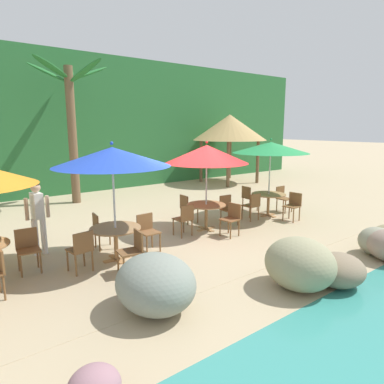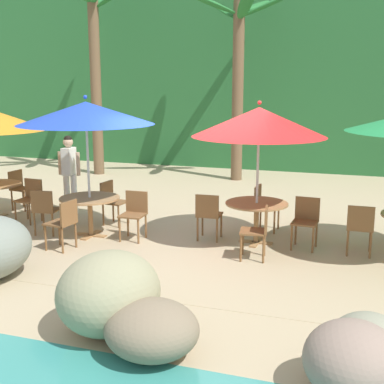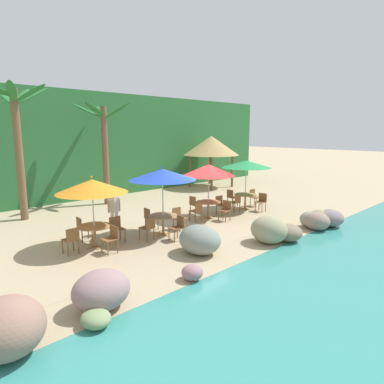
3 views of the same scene
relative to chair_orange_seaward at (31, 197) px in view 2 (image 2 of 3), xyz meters
The scene contains 21 objects.
ground_plane 3.66m from the chair_orange_seaward, ahead, with size 120.00×120.00×0.00m, color tan.
terrace_deck 3.66m from the chair_orange_seaward, ahead, with size 18.00×5.20×0.01m.
foliage_backdrop 9.81m from the chair_orange_seaward, 67.59° to the left, with size 28.00×2.40×6.00m.
chair_orange_seaward is the anchor object (origin of this frame).
chair_orange_inland 1.20m from the chair_orange_seaward, 136.41° to the left, with size 0.46×0.46×0.87m.
umbrella_blue 2.48m from the chair_orange_seaward, 17.65° to the right, with size 2.45×2.45×2.59m.
dining_table_blue 1.75m from the chair_orange_seaward, 17.65° to the right, with size 1.10×1.10×0.74m.
chair_blue_seaward 2.54m from the chair_orange_seaward, ahead, with size 0.43×0.44×0.87m.
chair_blue_inland 1.70m from the chair_orange_seaward, 11.07° to the left, with size 0.47×0.47×0.87m.
chair_blue_left 1.11m from the chair_orange_seaward, 41.44° to the right, with size 0.47×0.48×0.87m.
chair_blue_right 2.15m from the chair_orange_seaward, 40.04° to the right, with size 0.48×0.47×0.87m.
umbrella_red 4.94m from the chair_orange_seaward, ahead, with size 2.31×2.31×2.51m.
dining_table_red 4.67m from the chair_orange_seaward, ahead, with size 1.10×1.10×0.74m.
chair_red_seaward 5.52m from the chair_orange_seaward, ahead, with size 0.45×0.46×0.87m.
chair_red_inland 4.70m from the chair_orange_seaward, 10.62° to the left, with size 0.45×0.44×0.87m.
chair_red_left 3.82m from the chair_orange_seaward, ahead, with size 0.44×0.45×0.87m.
chair_red_right 4.94m from the chair_orange_seaward, ahead, with size 0.48×0.47×0.87m.
chair_green_left 6.41m from the chair_orange_seaward, ahead, with size 0.42×0.43×0.87m.
palm_tree_nearest 6.53m from the chair_orange_seaward, 104.10° to the left, with size 3.03×3.00×5.75m.
palm_tree_second 7.14m from the chair_orange_seaward, 63.13° to the left, with size 3.08×3.07×5.24m.
waiter_in_white 1.05m from the chair_orange_seaward, 63.20° to the left, with size 0.52×0.36×1.70m.
Camera 2 is at (2.72, -8.46, 2.84)m, focal length 48.20 mm.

